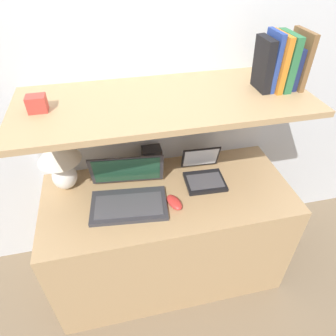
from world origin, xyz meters
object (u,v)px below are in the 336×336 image
(book_green, at_px, (285,61))
(table_lamp, at_px, (59,157))
(book_brown, at_px, (299,59))
(book_blue, at_px, (271,61))
(computer_mouse, at_px, (174,202))
(book_orange, at_px, (277,62))
(shelf_gadget, at_px, (37,104))
(laptop_small, at_px, (204,174))
(book_black, at_px, (263,65))
(laptop_large, at_px, (128,194))
(book_navy, at_px, (291,67))
(router_box, at_px, (152,158))

(book_green, bearing_deg, table_lamp, 174.73)
(book_brown, bearing_deg, book_blue, -180.00)
(computer_mouse, xyz_separation_m, book_orange, (0.51, 0.17, 0.62))
(book_blue, xyz_separation_m, shelf_gadget, (-1.03, 0.00, -0.10))
(laptop_small, height_order, shelf_gadget, shelf_gadget)
(book_blue, relative_size, book_black, 1.10)
(book_orange, bearing_deg, book_black, 180.00)
(laptop_large, xyz_separation_m, computer_mouse, (0.22, -0.08, -0.03))
(shelf_gadget, bearing_deg, laptop_large, -14.16)
(table_lamp, bearing_deg, book_navy, -5.09)
(laptop_small, distance_m, computer_mouse, 0.26)
(computer_mouse, distance_m, book_black, 0.78)
(book_orange, bearing_deg, table_lamp, 174.52)
(book_navy, distance_m, book_blue, 0.11)
(computer_mouse, height_order, book_orange, book_orange)
(book_brown, xyz_separation_m, book_blue, (-0.14, -0.00, 0.00))
(router_box, distance_m, book_black, 0.77)
(book_brown, bearing_deg, laptop_small, -179.39)
(table_lamp, bearing_deg, book_brown, -4.95)
(laptop_small, relative_size, book_green, 0.99)
(book_brown, bearing_deg, computer_mouse, -165.05)
(laptop_small, relative_size, book_orange, 0.98)
(laptop_large, xyz_separation_m, book_orange, (0.73, 0.08, 0.60))
(laptop_large, height_order, book_orange, book_orange)
(book_green, bearing_deg, book_black, 180.00)
(book_black, bearing_deg, book_blue, -0.00)
(router_box, bearing_deg, laptop_small, -32.38)
(book_orange, bearing_deg, computer_mouse, -161.95)
(book_brown, relative_size, book_navy, 1.33)
(laptop_small, bearing_deg, laptop_large, -169.81)
(router_box, distance_m, book_brown, 0.90)
(computer_mouse, height_order, book_brown, book_brown)
(book_orange, xyz_separation_m, shelf_gadget, (-1.06, 0.00, -0.09))
(book_brown, bearing_deg, book_green, 180.00)
(computer_mouse, relative_size, book_orange, 0.52)
(book_navy, height_order, book_blue, book_blue)
(book_navy, distance_m, shelf_gadget, 1.14)
(book_navy, bearing_deg, book_orange, 180.00)
(router_box, xyz_separation_m, book_green, (0.60, -0.16, 0.57))
(computer_mouse, bearing_deg, book_black, 20.43)
(book_navy, height_order, book_orange, book_orange)
(book_blue, height_order, book_black, book_blue)
(book_navy, bearing_deg, laptop_small, -179.34)
(computer_mouse, bearing_deg, book_green, 16.79)
(router_box, height_order, book_brown, book_brown)
(laptop_small, height_order, computer_mouse, laptop_small)
(table_lamp, relative_size, computer_mouse, 2.51)
(computer_mouse, xyz_separation_m, book_black, (0.44, 0.17, 0.62))
(book_green, height_order, book_black, book_green)
(book_navy, distance_m, book_black, 0.14)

